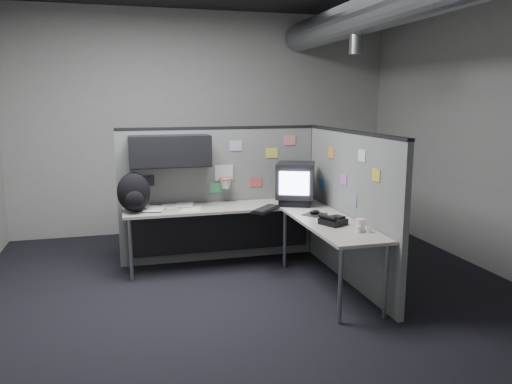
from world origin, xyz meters
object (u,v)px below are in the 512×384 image
object	(u,v)px
desk	(252,220)
phone	(333,221)
keyboard	(266,209)
backpack	(134,193)
monitor	(295,183)

from	to	relation	value
desk	phone	bearing A→B (deg)	-54.12
desk	keyboard	world-z (taller)	keyboard
phone	keyboard	bearing A→B (deg)	106.18
phone	backpack	bearing A→B (deg)	134.45
monitor	keyboard	distance (m)	0.56
desk	monitor	world-z (taller)	monitor
monitor	backpack	distance (m)	1.84
keyboard	backpack	bearing A→B (deg)	164.75
desk	keyboard	distance (m)	0.21
monitor	phone	size ratio (longest dim) A/B	1.96
monitor	phone	xyz separation A→B (m)	(0.03, -1.02, -0.21)
monitor	keyboard	size ratio (longest dim) A/B	1.35
monitor	backpack	bearing A→B (deg)	156.15
monitor	phone	distance (m)	1.04
monitor	backpack	world-z (taller)	monitor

